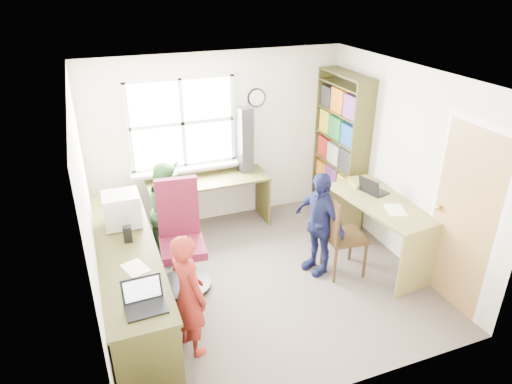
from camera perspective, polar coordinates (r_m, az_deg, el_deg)
room at (r=5.00m, az=0.74°, el=1.03°), size 3.64×3.44×2.44m
l_desk at (r=4.80m, az=-12.67°, el=-11.49°), size 2.38×2.95×0.75m
right_desk at (r=5.78m, az=15.31°, el=-3.14°), size 0.81×1.50×0.83m
bookshelf at (r=6.67m, az=10.49°, el=5.13°), size 0.30×1.02×2.10m
swivel_chair at (r=5.26m, az=-9.29°, el=-6.23°), size 0.65×0.65×1.28m
wooden_chair at (r=5.46m, az=10.36°, el=-4.96°), size 0.49×0.49×1.03m
crt_monitor at (r=5.25m, az=-16.41°, el=-2.13°), size 0.40×0.36×0.39m
laptop_left at (r=4.08m, az=-13.77°, el=-13.01°), size 0.35×0.30×0.24m
laptop_right at (r=5.84m, az=14.33°, el=0.34°), size 0.33×0.37×0.21m
speaker_a at (r=4.98m, az=-15.77°, el=-5.07°), size 0.09×0.09×0.17m
speaker_b at (r=5.53m, az=-16.57°, el=-2.02°), size 0.10×0.10×0.17m
cd_tower at (r=6.34m, az=-1.34°, el=6.48°), size 0.21×0.19×0.92m
game_box at (r=6.05m, az=13.18°, el=1.22°), size 0.33×0.33×0.06m
paper_a at (r=4.59m, az=-14.85°, el=-9.14°), size 0.27×0.32×0.00m
paper_b at (r=5.51m, az=17.04°, el=-2.16°), size 0.29×0.35×0.00m
potted_plant at (r=6.18m, az=-10.28°, el=2.49°), size 0.20×0.18×0.31m
person_red at (r=4.35m, az=-8.42°, el=-12.59°), size 0.44×0.54×1.27m
person_green at (r=5.76m, az=-10.82°, el=-2.32°), size 0.70×0.77×1.28m
person_navy at (r=5.43m, az=7.87°, el=-3.90°), size 0.52×0.82×1.29m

